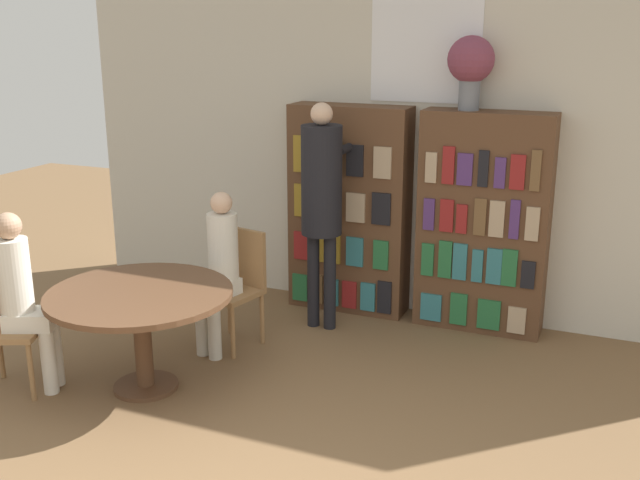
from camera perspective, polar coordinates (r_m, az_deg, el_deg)
name	(u,v)px	position (r m, az deg, el deg)	size (l,w,h in m)	color
wall_back	(423,138)	(6.29, 7.86, 7.70)	(6.40, 0.07, 3.00)	beige
bookshelf_left	(349,210)	(6.40, 2.24, 2.29)	(1.02, 0.34, 1.77)	brown
bookshelf_right	(483,223)	(6.10, 12.32, 1.24)	(1.02, 0.34, 1.77)	brown
flower_vase	(471,64)	(5.95, 11.42, 13.04)	(0.36, 0.36, 0.56)	slate
reading_table	(140,307)	(5.15, -13.52, -4.99)	(1.24, 1.24, 0.71)	brown
chair_left_side	(237,281)	(5.81, -6.37, -3.14)	(0.48, 0.48, 0.90)	olive
seated_reader_left	(219,266)	(5.62, -7.71, -1.94)	(0.29, 0.37, 1.23)	beige
seated_reader_right	(24,294)	(5.35, -21.65, -3.83)	(0.38, 0.33, 1.25)	silver
librarian_standing	(322,192)	(5.90, 0.15, 3.69)	(0.32, 0.59, 1.84)	black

